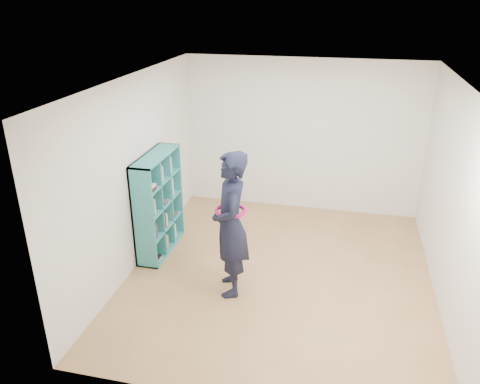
# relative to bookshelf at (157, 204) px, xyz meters

# --- Properties ---
(floor) EXTENTS (4.50, 4.50, 0.00)m
(floor) POSITION_rel_bookshelf_xyz_m (1.85, -0.28, -0.73)
(floor) COLOR #9C7547
(floor) RESTS_ON ground
(ceiling) EXTENTS (4.50, 4.50, 0.00)m
(ceiling) POSITION_rel_bookshelf_xyz_m (1.85, -0.28, 1.87)
(ceiling) COLOR white
(ceiling) RESTS_ON wall_back
(wall_left) EXTENTS (0.02, 4.50, 2.60)m
(wall_left) POSITION_rel_bookshelf_xyz_m (-0.15, -0.28, 0.57)
(wall_left) COLOR white
(wall_left) RESTS_ON floor
(wall_right) EXTENTS (0.02, 4.50, 2.60)m
(wall_right) POSITION_rel_bookshelf_xyz_m (3.85, -0.28, 0.57)
(wall_right) COLOR white
(wall_right) RESTS_ON floor
(wall_back) EXTENTS (4.00, 0.02, 2.60)m
(wall_back) POSITION_rel_bookshelf_xyz_m (1.85, 1.97, 0.57)
(wall_back) COLOR white
(wall_back) RESTS_ON floor
(wall_front) EXTENTS (4.00, 0.02, 2.60)m
(wall_front) POSITION_rel_bookshelf_xyz_m (1.85, -2.53, 0.57)
(wall_front) COLOR white
(wall_front) RESTS_ON floor
(bookshelf) EXTENTS (0.32, 1.11, 1.48)m
(bookshelf) POSITION_rel_bookshelf_xyz_m (0.00, 0.00, 0.00)
(bookshelf) COLOR teal
(bookshelf) RESTS_ON floor
(person) EXTENTS (0.64, 0.79, 1.87)m
(person) POSITION_rel_bookshelf_xyz_m (1.29, -0.77, 0.21)
(person) COLOR black
(person) RESTS_ON floor
(smartphone) EXTENTS (0.05, 0.08, 0.12)m
(smartphone) POSITION_rel_bookshelf_xyz_m (1.11, -0.73, 0.33)
(smartphone) COLOR silver
(smartphone) RESTS_ON person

